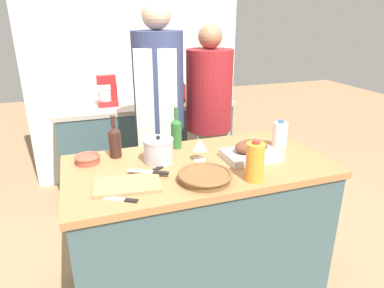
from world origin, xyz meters
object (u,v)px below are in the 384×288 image
at_px(stand_mixer, 107,93).
at_px(condiment_bottle_short, 178,90).
at_px(wine_bottle_green, 115,141).
at_px(knife_chef, 150,172).
at_px(wine_glass_left, 200,146).
at_px(person_cook_aproned, 159,111).
at_px(wine_bottle_dark, 176,132).
at_px(person_cook_guest, 209,116).
at_px(wicker_basket, 205,176).
at_px(condiment_bottle_tall, 183,93).
at_px(mixing_bowl, 88,159).
at_px(roasting_pan, 251,152).
at_px(knife_bread, 122,200).
at_px(juice_jug, 255,162).
at_px(cutting_board, 128,185).
at_px(knife_paring, 152,172).
at_px(stock_pot, 159,151).
at_px(milk_jug, 280,135).
at_px(condiment_bottle_extra, 141,92).

bearing_deg(stand_mixer, condiment_bottle_short, 7.93).
height_order(wine_bottle_green, knife_chef, wine_bottle_green).
bearing_deg(wine_glass_left, person_cook_aproned, 94.31).
bearing_deg(wine_bottle_dark, person_cook_guest, 51.69).
height_order(wicker_basket, condiment_bottle_tall, condiment_bottle_tall).
relative_size(mixing_bowl, person_cook_guest, 0.09).
distance_m(roasting_pan, knife_bread, 0.84).
distance_m(mixing_bowl, person_cook_aproned, 0.82).
distance_m(juice_jug, wine_bottle_dark, 0.63).
bearing_deg(condiment_bottle_short, person_cook_guest, -86.79).
bearing_deg(cutting_board, knife_chef, 33.04).
relative_size(knife_paring, stand_mixer, 0.56).
relative_size(roasting_pan, knife_bread, 2.08).
distance_m(stock_pot, wine_bottle_dark, 0.25).
bearing_deg(milk_jug, wine_glass_left, -178.64).
xyz_separation_m(roasting_pan, stand_mixer, (-0.67, 1.55, 0.08)).
distance_m(knife_paring, condiment_bottle_extra, 1.69).
bearing_deg(wicker_basket, person_cook_aproned, 89.23).
bearing_deg(wine_glass_left, knife_bread, -147.79).
height_order(wicker_basket, juice_jug, juice_jug).
height_order(wine_bottle_green, person_cook_guest, person_cook_guest).
relative_size(cutting_board, condiment_bottle_tall, 1.85).
xyz_separation_m(wicker_basket, stand_mixer, (-0.30, 1.74, 0.10)).
xyz_separation_m(stock_pot, mixing_bowl, (-0.40, 0.12, -0.04)).
bearing_deg(milk_jug, mixing_bowl, 172.19).
xyz_separation_m(knife_chef, person_cook_aproned, (0.27, 0.85, 0.09)).
height_order(milk_jug, knife_bread, milk_jug).
xyz_separation_m(wicker_basket, knife_chef, (-0.26, 0.16, -0.01)).
bearing_deg(wine_bottle_green, person_cook_guest, 35.21).
distance_m(stock_pot, knife_paring, 0.16).
height_order(mixing_bowl, person_cook_guest, person_cook_guest).
bearing_deg(wicker_basket, mixing_bowl, 142.00).
bearing_deg(roasting_pan, juice_jug, -115.19).
bearing_deg(cutting_board, condiment_bottle_extra, 76.45).
bearing_deg(wicker_basket, condiment_bottle_extra, 88.81).
xyz_separation_m(milk_jug, condiment_bottle_extra, (-0.58, 1.58, 0.00)).
relative_size(wicker_basket, condiment_bottle_extra, 1.60).
bearing_deg(mixing_bowl, stock_pot, -16.78).
bearing_deg(knife_chef, wine_glass_left, 17.63).
bearing_deg(knife_paring, condiment_bottle_tall, 65.86).
bearing_deg(condiment_bottle_tall, knife_bread, -116.56).
xyz_separation_m(wicker_basket, wine_bottle_dark, (-0.00, 0.51, 0.08)).
height_order(cutting_board, mixing_bowl, mixing_bowl).
xyz_separation_m(mixing_bowl, milk_jug, (1.19, -0.16, 0.06)).
bearing_deg(condiment_bottle_short, wicker_basket, -102.65).
bearing_deg(wine_glass_left, wine_bottle_green, 154.81).
distance_m(roasting_pan, person_cook_guest, 0.90).
bearing_deg(stand_mixer, knife_paring, -87.61).
bearing_deg(juice_jug, wine_bottle_green, 139.11).
bearing_deg(person_cook_guest, juice_jug, -104.90).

